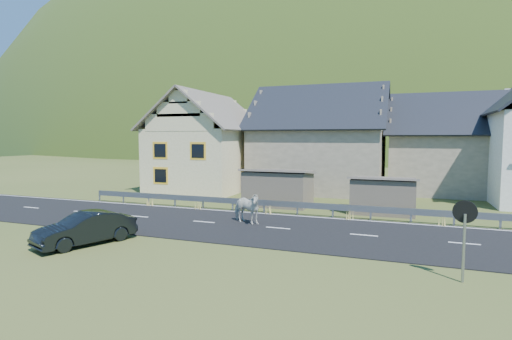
% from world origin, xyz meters
% --- Properties ---
extents(ground, '(160.00, 160.00, 0.00)m').
position_xyz_m(ground, '(0.00, 0.00, 0.00)').
color(ground, '#34451B').
rests_on(ground, ground).
extents(road, '(60.00, 7.00, 0.04)m').
position_xyz_m(road, '(0.00, 0.00, 0.02)').
color(road, black).
rests_on(road, ground).
extents(lane_markings, '(60.00, 6.60, 0.01)m').
position_xyz_m(lane_markings, '(0.00, 0.00, 0.04)').
color(lane_markings, silver).
rests_on(lane_markings, road).
extents(guardrail, '(28.10, 0.09, 0.75)m').
position_xyz_m(guardrail, '(-0.00, 3.68, 0.56)').
color(guardrail, '#93969B').
rests_on(guardrail, ground).
extents(shed_left, '(4.30, 3.30, 2.40)m').
position_xyz_m(shed_left, '(-2.00, 6.50, 1.10)').
color(shed_left, '#726656').
rests_on(shed_left, ground).
extents(shed_right, '(3.80, 2.90, 2.20)m').
position_xyz_m(shed_right, '(4.50, 6.00, 1.00)').
color(shed_right, '#726656').
rests_on(shed_right, ground).
extents(house_cream, '(7.80, 9.80, 8.30)m').
position_xyz_m(house_cream, '(-10.00, 12.00, 4.36)').
color(house_cream, beige).
rests_on(house_cream, ground).
extents(house_stone_a, '(10.80, 9.80, 8.90)m').
position_xyz_m(house_stone_a, '(-1.00, 15.00, 4.63)').
color(house_stone_a, '#9F937E').
rests_on(house_stone_a, ground).
extents(house_stone_b, '(9.80, 8.80, 8.10)m').
position_xyz_m(house_stone_b, '(9.00, 17.00, 4.24)').
color(house_stone_b, '#9F937E').
rests_on(house_stone_b, ground).
extents(mountain, '(440.00, 280.00, 260.00)m').
position_xyz_m(mountain, '(5.00, 180.00, -20.00)').
color(mountain, '#274015').
rests_on(mountain, ground).
extents(conifer_patch, '(76.00, 50.00, 28.00)m').
position_xyz_m(conifer_patch, '(-55.00, 110.00, 6.00)').
color(conifer_patch, black).
rests_on(conifer_patch, ground).
extents(horse, '(1.48, 2.08, 1.60)m').
position_xyz_m(horse, '(-1.86, 0.49, 0.84)').
color(horse, beige).
rests_on(horse, road).
extents(car, '(2.72, 4.21, 1.31)m').
position_xyz_m(car, '(-6.60, -5.37, 0.66)').
color(car, black).
rests_on(car, ground).
extents(traffic_mirror, '(0.69, 0.25, 2.50)m').
position_xyz_m(traffic_mirror, '(7.34, -4.76, 1.83)').
color(traffic_mirror, '#93969B').
rests_on(traffic_mirror, ground).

